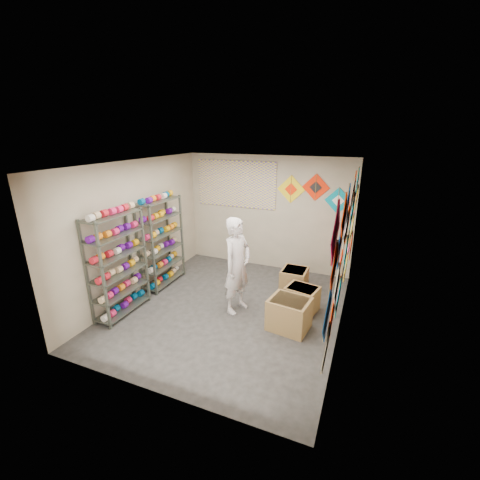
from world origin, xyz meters
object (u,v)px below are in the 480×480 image
at_px(carton_a, 289,314).
at_px(carton_c, 294,280).
at_px(shelf_rack_back, 161,243).
at_px(carton_b, 302,299).
at_px(shopkeeper, 237,266).
at_px(shelf_rack_front, 118,265).

relative_size(carton_a, carton_c, 1.17).
relative_size(shelf_rack_back, carton_b, 3.34).
xyz_separation_m(shopkeeper, carton_a, (1.05, -0.23, -0.62)).
distance_m(shopkeeper, carton_b, 1.38).
distance_m(carton_b, carton_c, 0.77).
bearing_deg(shopkeeper, carton_a, -87.19).
relative_size(shelf_rack_back, carton_a, 2.90).
distance_m(shelf_rack_front, carton_a, 3.13).
relative_size(shelf_rack_front, carton_b, 3.34).
xyz_separation_m(shelf_rack_back, carton_c, (2.75, 0.73, -0.71)).
bearing_deg(carton_a, carton_c, 107.75).
xyz_separation_m(carton_b, carton_c, (-0.31, 0.70, 0.01)).
xyz_separation_m(carton_a, carton_c, (-0.24, 1.38, -0.03)).
relative_size(shelf_rack_back, carton_c, 3.40).
distance_m(shelf_rack_front, carton_b, 3.41).
xyz_separation_m(shelf_rack_back, shopkeeper, (1.93, -0.41, -0.05)).
relative_size(shopkeeper, carton_c, 3.22).
bearing_deg(carton_b, shopkeeper, -146.87).
height_order(shopkeeper, carton_a, shopkeeper).
distance_m(carton_a, carton_b, 0.68).
bearing_deg(shelf_rack_back, shelf_rack_front, -90.00).
xyz_separation_m(shelf_rack_front, shelf_rack_back, (0.00, 1.30, 0.00)).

